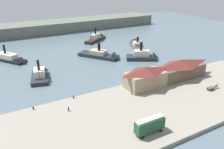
{
  "coord_description": "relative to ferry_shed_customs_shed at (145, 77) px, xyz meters",
  "views": [
    {
      "loc": [
        -49.65,
        -74.7,
        40.55
      ],
      "look_at": [
        -4.06,
        5.68,
        2.0
      ],
      "focal_mm": 37.7,
      "sensor_mm": 36.0,
      "label": 1
    }
  ],
  "objects": [
    {
      "name": "quay_promenade",
      "position": [
        -1.88,
        -12.42,
        -4.77
      ],
      "size": [
        110.0,
        36.0,
        1.2
      ],
      "primitive_type": "cube",
      "color": "gray",
      "rests_on": "ground"
    },
    {
      "name": "ferry_near_quay",
      "position": [
        21.91,
        28.91,
        -3.71
      ],
      "size": [
        17.92,
        14.19,
        11.59
      ],
      "color": "#23282D",
      "rests_on": "ground"
    },
    {
      "name": "ferry_mid_harbor",
      "position": [
        3.9,
        41.72,
        -4.02
      ],
      "size": [
        19.2,
        23.62,
        10.3
      ],
      "color": "#23282D",
      "rests_on": "ground"
    },
    {
      "name": "ground_plane",
      "position": [
        -1.88,
        9.58,
        -5.37
      ],
      "size": [
        320.0,
        320.0,
        0.0
      ],
      "primitive_type": "plane",
      "color": "slate"
    },
    {
      "name": "ferry_shed_east_terminal",
      "position": [
        18.11,
        0.26,
        -0.17
      ],
      "size": [
        22.32,
        8.79,
        7.88
      ],
      "color": "brown",
      "rests_on": "quay_promenade"
    },
    {
      "name": "ferry_shed_customs_shed",
      "position": [
        0.0,
        0.0,
        0.0
      ],
      "size": [
        15.5,
        8.6,
        8.22
      ],
      "color": "#998466",
      "rests_on": "quay_promenade"
    },
    {
      "name": "ferry_moored_east",
      "position": [
        -40.27,
        60.36,
        -3.97
      ],
      "size": [
        18.08,
        23.32,
        10.23
      ],
      "color": "black",
      "rests_on": "ground"
    },
    {
      "name": "ferry_departing_north",
      "position": [
        32.31,
        51.81,
        -4.18
      ],
      "size": [
        13.55,
        21.55,
        10.33
      ],
      "color": "#514C47",
      "rests_on": "ground"
    },
    {
      "name": "ferry_approaching_east",
      "position": [
        17.67,
        77.74,
        -3.76
      ],
      "size": [
        20.98,
        16.4,
        10.83
      ],
      "color": "black",
      "rests_on": "ground"
    },
    {
      "name": "horse_cart",
      "position": [
        20.95,
        -14.45,
        -3.25
      ],
      "size": [
        5.87,
        1.58,
        1.87
      ],
      "color": "brown",
      "rests_on": "quay_promenade"
    },
    {
      "name": "pedestrian_standing_center",
      "position": [
        -31.79,
        -2.39,
        -3.43
      ],
      "size": [
        0.4,
        0.4,
        1.62
      ],
      "color": "#232328",
      "rests_on": "quay_promenade"
    },
    {
      "name": "seawall_edge",
      "position": [
        -1.88,
        5.98,
        -4.87
      ],
      "size": [
        110.0,
        0.8,
        1.0
      ],
      "primitive_type": "cube",
      "color": "slate",
      "rests_on": "ground"
    },
    {
      "name": "mooring_post_west",
      "position": [
        -41.29,
        4.14,
        -3.72
      ],
      "size": [
        0.44,
        0.44,
        0.9
      ],
      "primitive_type": "cylinder",
      "color": "black",
      "rests_on": "quay_promenade"
    },
    {
      "name": "mooring_post_center_east",
      "position": [
        -27.37,
        4.75,
        -3.72
      ],
      "size": [
        0.44,
        0.44,
        0.9
      ],
      "primitive_type": "cylinder",
      "color": "black",
      "rests_on": "quay_promenade"
    },
    {
      "name": "ferry_approaching_west",
      "position": [
        -32.36,
        32.05,
        -3.9
      ],
      "size": [
        10.51,
        17.45,
        11.32
      ],
      "color": "#23282D",
      "rests_on": "ground"
    },
    {
      "name": "far_headland",
      "position": [
        -1.88,
        119.58,
        -1.37
      ],
      "size": [
        180.0,
        24.0,
        8.0
      ],
      "primitive_type": "cube",
      "color": "#60665B",
      "rests_on": "ground"
    },
    {
      "name": "street_tram",
      "position": [
        -16.57,
        -24.01,
        -1.52
      ],
      "size": [
        8.69,
        2.71,
        4.58
      ],
      "color": "#1E4C2D",
      "rests_on": "quay_promenade"
    }
  ]
}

